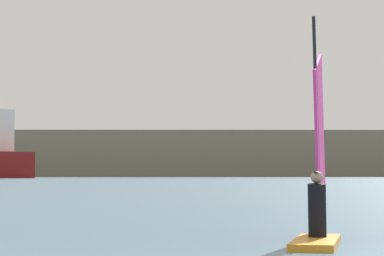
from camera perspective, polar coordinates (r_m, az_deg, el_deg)
name	(u,v)px	position (r m, az deg, el deg)	size (l,w,h in m)	color
windsurfer	(318,189)	(14.89, 8.82, -4.23)	(1.73, 3.80, 4.12)	orange
distant_headland	(188,156)	(966.25, -0.27, -1.96)	(801.84, 224.99, 49.57)	#756B56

